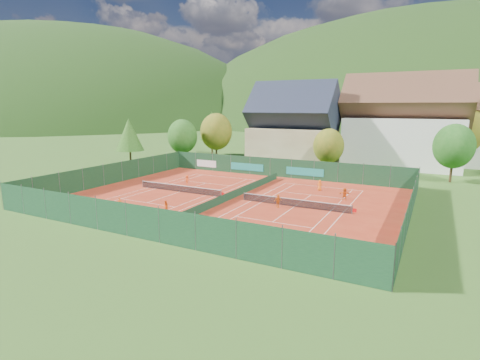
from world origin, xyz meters
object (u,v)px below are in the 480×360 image
(player_left_far, at_px, (187,180))
(player_right_far_b, at_px, (345,194))
(chalet, at_px, (293,130))
(player_left_near, at_px, (120,203))
(player_left_mid, at_px, (166,206))
(player_right_far_a, at_px, (320,185))
(hotel_block_a, at_px, (403,127))
(ball_hopper, at_px, (275,241))
(player_right_near, at_px, (278,201))

(player_left_far, relative_size, player_right_far_b, 0.89)
(chalet, height_order, player_left_near, chalet)
(player_left_mid, height_order, player_right_far_a, player_right_far_a)
(player_left_near, relative_size, player_left_mid, 1.08)
(player_left_near, xyz_separation_m, player_left_mid, (5.16, 1.55, -0.05))
(player_right_far_b, bearing_deg, chalet, -74.56)
(player_left_mid, bearing_deg, hotel_block_a, 77.05)
(hotel_block_a, relative_size, ball_hopper, 27.00)
(chalet, xyz_separation_m, player_right_far_a, (11.26, -20.61, -5.89))
(chalet, relative_size, player_left_mid, 13.24)
(chalet, relative_size, player_left_near, 12.25)
(chalet, xyz_separation_m, player_left_far, (-6.96, -25.58, -5.95))
(player_left_mid, height_order, player_right_far_b, player_right_far_b)
(hotel_block_a, height_order, player_left_mid, hotel_block_a)
(hotel_block_a, distance_m, player_right_far_b, 31.21)
(player_left_near, distance_m, player_right_far_a, 25.74)
(player_right_far_b, bearing_deg, ball_hopper, 68.17)
(player_left_near, bearing_deg, chalet, 43.38)
(ball_hopper, bearing_deg, hotel_block_a, 83.85)
(hotel_block_a, relative_size, player_right_far_a, 14.78)
(hotel_block_a, bearing_deg, ball_hopper, -96.15)
(hotel_block_a, relative_size, player_right_near, 14.12)
(ball_hopper, relative_size, player_left_mid, 0.65)
(player_left_mid, xyz_separation_m, player_right_near, (10.07, 7.23, 0.15))
(player_right_far_a, bearing_deg, player_left_near, 41.72)
(player_left_near, bearing_deg, player_right_near, -8.41)
(player_left_near, xyz_separation_m, player_right_far_a, (17.04, 19.29, 0.07))
(player_left_mid, relative_size, player_right_near, 0.80)
(hotel_block_a, bearing_deg, chalet, -162.47)
(player_left_near, height_order, player_left_far, player_left_far)
(ball_hopper, distance_m, player_right_near, 12.12)
(chalet, xyz_separation_m, player_right_near, (9.44, -31.12, -5.86))
(chalet, height_order, player_left_mid, chalet)
(chalet, relative_size, player_right_far_a, 11.09)
(player_left_mid, bearing_deg, player_left_near, -152.31)
(player_right_near, height_order, player_right_far_b, player_right_near)
(player_left_mid, xyz_separation_m, player_right_far_a, (11.88, 17.73, 0.12))
(player_right_far_a, bearing_deg, player_right_far_b, 131.36)
(chalet, distance_m, player_right_near, 33.05)
(ball_hopper, distance_m, player_left_far, 26.73)
(ball_hopper, relative_size, player_left_near, 0.60)
(player_right_near, relative_size, player_right_far_a, 1.05)
(player_left_mid, distance_m, player_right_far_b, 21.29)
(player_left_near, bearing_deg, player_left_mid, -21.61)
(player_left_mid, height_order, player_left_far, player_left_far)
(player_left_far, bearing_deg, hotel_block_a, -131.18)
(player_right_far_b, bearing_deg, player_left_far, -13.56)
(player_left_far, height_order, player_right_far_b, player_right_far_b)
(player_left_near, bearing_deg, hotel_block_a, 23.26)
(ball_hopper, xyz_separation_m, player_left_mid, (-14.41, 4.08, 0.06))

